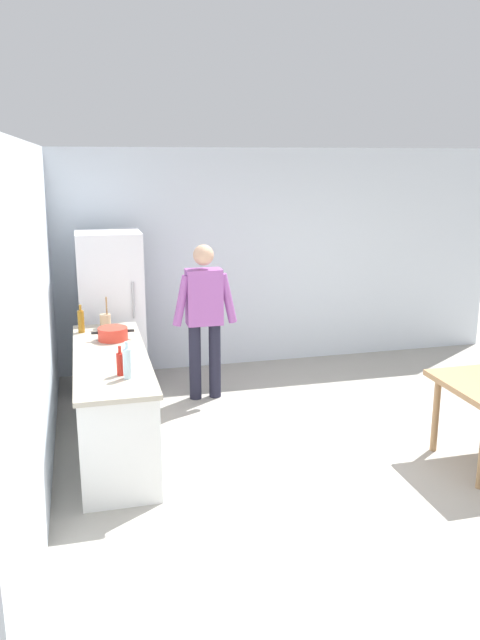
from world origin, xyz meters
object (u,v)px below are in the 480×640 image
object	(u,v)px
person	(204,312)
bottle_sauce_red	(120,364)
refrigerator	(112,312)
utensil_jar	(105,320)
bottle_oil_amber	(81,321)
bottle_water_clear	(127,363)
cooking_pot	(113,334)

from	to	relation	value
person	bottle_sauce_red	xyz separation A→B (m)	(-1.00, -1.62, 0.02)
refrigerator	utensil_jar	world-z (taller)	refrigerator
utensil_jar	bottle_oil_amber	size ratio (longest dim) A/B	1.14
person	utensil_jar	bearing A→B (deg)	-173.79
refrigerator	bottle_sauce_red	size ratio (longest dim) A/B	7.50
refrigerator	bottle_oil_amber	size ratio (longest dim) A/B	6.43
bottle_oil_amber	bottle_water_clear	bearing A→B (deg)	-77.15
refrigerator	bottle_sauce_red	bearing A→B (deg)	-91.26
bottle_oil_amber	refrigerator	bearing A→B (deg)	66.92
person	utensil_jar	distance (m)	1.05
bottle_oil_amber	cooking_pot	bearing A→B (deg)	-50.59
cooking_pot	bottle_water_clear	xyz separation A→B (m)	(0.05, -1.13, 0.07)
person	bottle_oil_amber	size ratio (longest dim) A/B	6.07
refrigerator	cooking_pot	xyz separation A→B (m)	(-0.05, -1.14, 0.06)
person	bottle_sauce_red	world-z (taller)	person
bottle_water_clear	person	bearing A→B (deg)	60.98
person	bottle_water_clear	bearing A→B (deg)	-119.02
person	cooking_pot	distance (m)	1.16
bottle_sauce_red	bottle_water_clear	bearing A→B (deg)	-61.20
person	utensil_jar	size ratio (longest dim) A/B	5.31
cooking_pot	refrigerator	bearing A→B (deg)	87.54
bottle_oil_amber	bottle_sauce_red	bearing A→B (deg)	-78.28
bottle_water_clear	refrigerator	bearing A→B (deg)	90.03
bottle_oil_amber	bottle_sauce_red	world-z (taller)	bottle_oil_amber
person	bottle_water_clear	xyz separation A→B (m)	(-0.95, -1.71, 0.05)
bottle_oil_amber	bottle_sauce_red	size ratio (longest dim) A/B	1.17
bottle_oil_amber	bottle_water_clear	world-z (taller)	bottle_water_clear
bottle_water_clear	bottle_sauce_red	size ratio (longest dim) A/B	1.25
bottle_sauce_red	bottle_oil_amber	bearing A→B (deg)	101.72
refrigerator	bottle_water_clear	size ratio (longest dim) A/B	6.00
refrigerator	bottle_water_clear	world-z (taller)	refrigerator
utensil_jar	bottle_sauce_red	bearing A→B (deg)	-88.20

